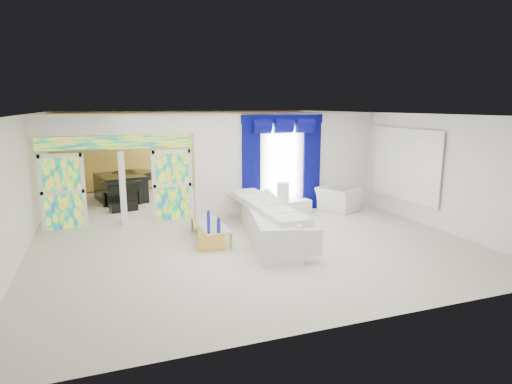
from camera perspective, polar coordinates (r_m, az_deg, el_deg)
name	(u,v)px	position (r m, az deg, el deg)	size (l,w,h in m)	color
floor	(231,224)	(12.01, -3.31, -4.18)	(12.00, 12.00, 0.00)	#B7AF9E
dividing_wall	(288,162)	(13.37, 4.25, 3.97)	(5.70, 0.18, 3.00)	white
dividing_header	(116,124)	(12.11, -18.05, 8.50)	(4.30, 0.18, 0.55)	white
stained_panel_left	(63,192)	(12.34, -24.17, 0.01)	(0.95, 0.04, 2.00)	#994C3F
stained_panel_right	(172,185)	(12.44, -10.99, 0.90)	(0.95, 0.04, 2.00)	#994C3F
stained_transom	(117,142)	(12.14, -17.91, 6.26)	(4.00, 0.05, 0.35)	#994C3F
window_pane	(282,164)	(13.19, 3.43, 3.66)	(1.00, 0.02, 2.30)	white
blue_drape_left	(251,168)	(12.81, -0.64, 3.22)	(0.55, 0.10, 2.80)	#04074B
blue_drape_right	(312,165)	(13.59, 7.36, 3.60)	(0.55, 0.10, 2.80)	#04074B
blue_pelmet	(283,119)	(13.05, 3.56, 9.61)	(2.60, 0.12, 0.25)	#04074B
wall_mirror	(405,164)	(13.13, 19.12, 3.46)	(0.04, 2.70, 1.90)	white
gold_curtains	(188,149)	(17.40, -8.98, 5.58)	(9.70, 0.12, 2.90)	gold
white_sofa	(266,222)	(10.67, 1.36, -4.01)	(0.88, 4.08, 0.78)	silver
coffee_table	(210,232)	(10.61, -6.08, -5.22)	(0.60, 1.80, 0.40)	gold
console_table	(292,207)	(13.07, 4.77, -2.02)	(1.19, 0.38, 0.40)	white
table_lamp	(283,192)	(12.84, 3.59, -0.01)	(0.36, 0.36, 0.58)	silver
armchair	(338,199)	(13.60, 10.79, -0.92)	(1.13, 0.99, 0.74)	silver
grand_piano	(121,188)	(15.46, -17.47, 0.54)	(1.36, 1.78, 0.90)	black
piano_bench	(124,207)	(13.96, -17.07, -1.88)	(0.82, 0.32, 0.27)	black
tv_console	(62,198)	(14.44, -24.25, -0.78)	(0.59, 0.53, 0.86)	#A98754
chandelier	(131,123)	(14.54, -16.21, 8.70)	(0.60, 0.60, 0.60)	gold
decanters	(214,222)	(10.22, -5.62, -4.01)	(0.18, 0.67, 0.29)	navy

